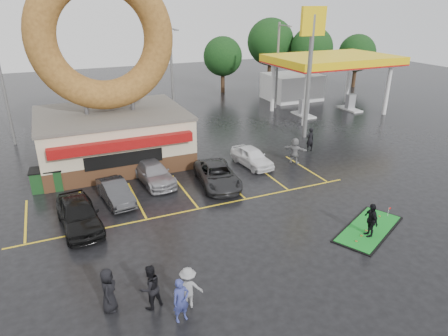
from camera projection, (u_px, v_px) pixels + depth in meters
name	position (u px, v px, depth m)	size (l,w,h in m)	color
ground	(223.00, 239.00, 19.83)	(120.00, 120.00, 0.00)	black
donut_shop	(109.00, 101.00, 27.95)	(10.20, 8.70, 13.50)	#472B19
gas_station	(314.00, 73.00, 43.53)	(12.30, 13.65, 5.90)	silver
shell_sign	(311.00, 49.00, 31.96)	(2.20, 0.36, 10.60)	slate
streetlight_left	(3.00, 87.00, 31.09)	(0.40, 2.21, 9.00)	slate
streetlight_mid	(172.00, 73.00, 37.14)	(0.40, 2.21, 9.00)	slate
streetlight_right	(278.00, 64.00, 42.46)	(0.40, 2.21, 9.00)	slate
tree_far_a	(312.00, 49.00, 52.85)	(5.60, 5.60, 8.00)	#332114
tree_far_b	(357.00, 53.00, 53.64)	(4.90, 4.90, 7.00)	#332114
tree_far_c	(270.00, 42.00, 54.49)	(6.30, 6.30, 9.00)	#332114
tree_far_d	(223.00, 56.00, 50.32)	(4.90, 4.90, 7.00)	#332114
car_black	(79.00, 214.00, 20.54)	(1.86, 4.63, 1.58)	black
car_dgrey	(116.00, 192.00, 23.29)	(1.33, 3.83, 1.26)	#303033
car_silver	(154.00, 173.00, 25.82)	(1.83, 4.50, 1.31)	#949398
car_grey	(217.00, 175.00, 25.43)	(2.25, 4.88, 1.36)	#29292B
car_white	(252.00, 157.00, 28.48)	(1.59, 3.95, 1.35)	white
person_blue	(181.00, 300.00, 14.45)	(0.65, 0.42, 1.77)	navy
person_blackjkt	(150.00, 287.00, 15.05)	(0.90, 0.70, 1.85)	black
person_hoodie	(188.00, 288.00, 15.11)	(1.12, 0.64, 1.73)	gray
person_bystander	(108.00, 290.00, 14.94)	(0.88, 0.58, 1.81)	black
person_cameraman	(371.00, 220.00, 19.70)	(1.07, 0.44, 1.82)	black
person_walker_near	(295.00, 151.00, 28.82)	(1.76, 0.56, 1.90)	gray
person_walker_far	(310.00, 139.00, 31.16)	(0.69, 0.45, 1.90)	black
dumpster	(47.00, 180.00, 24.84)	(1.80, 1.20, 1.30)	#1C481F
putting_green	(368.00, 229.00, 20.62)	(5.09, 3.91, 0.58)	black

